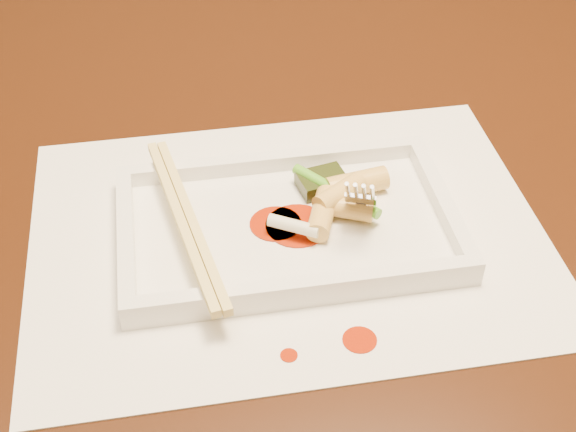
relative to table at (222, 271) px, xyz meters
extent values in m
cube|color=black|center=(0.00, 0.00, 0.08)|extent=(1.40, 0.90, 0.04)
cube|color=white|center=(0.05, -0.07, 0.10)|extent=(0.40, 0.30, 0.00)
cylinder|color=#A32104|center=(0.08, -0.18, 0.10)|extent=(0.02, 0.02, 0.00)
cylinder|color=#A32104|center=(0.03, -0.19, 0.10)|extent=(0.01, 0.01, 0.00)
cube|color=white|center=(0.05, -0.07, 0.11)|extent=(0.26, 0.16, 0.01)
cube|color=white|center=(0.05, 0.01, 0.12)|extent=(0.26, 0.01, 0.01)
cube|color=white|center=(0.05, -0.14, 0.12)|extent=(0.26, 0.01, 0.01)
cube|color=white|center=(-0.07, -0.07, 0.12)|extent=(0.01, 0.14, 0.01)
cube|color=white|center=(0.17, -0.07, 0.12)|extent=(0.01, 0.14, 0.01)
cube|color=black|center=(0.09, -0.03, 0.12)|extent=(0.04, 0.04, 0.01)
cylinder|color=#EAEACC|center=(0.05, -0.08, 0.12)|extent=(0.04, 0.03, 0.01)
cylinder|color=#429918|center=(0.09, -0.05, 0.12)|extent=(0.06, 0.07, 0.01)
cube|color=#E3CB71|center=(-0.03, -0.07, 0.13)|extent=(0.04, 0.20, 0.01)
cube|color=#E3CB71|center=(-0.02, -0.07, 0.13)|extent=(0.04, 0.20, 0.01)
cylinder|color=#A32104|center=(0.04, -0.07, 0.11)|extent=(0.04, 0.04, 0.00)
cylinder|color=#A32104|center=(0.06, -0.07, 0.11)|extent=(0.05, 0.05, 0.00)
cylinder|color=#E6CA6B|center=(0.08, -0.07, 0.12)|extent=(0.03, 0.05, 0.02)
cylinder|color=#E6CA6B|center=(0.11, -0.04, 0.12)|extent=(0.05, 0.03, 0.02)
cylinder|color=#E6CA6B|center=(0.09, -0.06, 0.13)|extent=(0.05, 0.04, 0.02)
cylinder|color=#E6CA6B|center=(0.10, -0.07, 0.12)|extent=(0.05, 0.03, 0.02)
camera|label=1|loc=(-0.03, -0.53, 0.53)|focal=50.00mm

